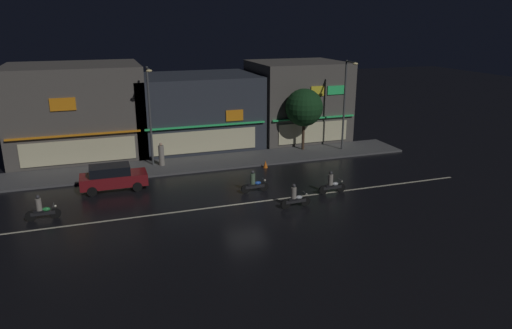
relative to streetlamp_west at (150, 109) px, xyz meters
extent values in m
plane|color=black|center=(4.47, -9.42, -4.52)|extent=(140.00, 140.00, 0.00)
cube|color=beige|center=(4.47, -9.42, -4.52)|extent=(30.94, 0.16, 0.01)
cube|color=#4C4C4F|center=(4.47, -0.45, -4.45)|extent=(32.57, 4.08, 0.14)
cube|color=#56514C|center=(14.24, 5.31, -0.94)|extent=(8.20, 7.34, 7.16)
cube|color=#33E572|center=(14.24, 1.52, -1.92)|extent=(7.79, 0.24, 0.12)
cube|color=#33E572|center=(16.36, 1.58, 0.43)|extent=(1.77, 0.08, 0.77)
cube|color=yellow|center=(14.50, 1.58, 0.42)|extent=(1.22, 0.08, 0.87)
cube|color=#D83FD8|center=(12.95, 1.58, 0.01)|extent=(0.94, 0.08, 0.76)
cube|color=beige|center=(14.24, 1.58, -3.22)|extent=(6.56, 0.06, 1.80)
cube|color=#56514C|center=(-5.30, 5.68, -0.80)|extent=(10.39, 8.09, 7.44)
cube|color=orange|center=(-5.30, 1.52, -1.92)|extent=(9.87, 0.24, 0.12)
cube|color=orange|center=(-6.05, 1.58, 0.43)|extent=(1.80, 0.08, 0.94)
cube|color=beige|center=(-5.30, 1.58, -3.22)|extent=(8.31, 0.06, 1.80)
cube|color=#2D333D|center=(4.47, 5.50, -1.39)|extent=(10.79, 7.73, 6.27)
cube|color=#33E572|center=(4.47, 1.52, -1.92)|extent=(10.25, 0.24, 0.12)
cube|color=orange|center=(7.00, 1.58, -1.23)|extent=(1.47, 0.08, 0.91)
cube|color=beige|center=(4.47, 1.58, -3.22)|extent=(8.63, 0.06, 1.80)
cylinder|color=#47494C|center=(0.00, 0.21, -0.65)|extent=(0.16, 0.16, 7.47)
cube|color=#47494C|center=(0.00, -0.49, 2.99)|extent=(0.10, 1.40, 0.10)
ellipsoid|color=#F9E099|center=(0.00, -1.19, 2.91)|extent=(0.44, 0.32, 0.20)
cylinder|color=#47494C|center=(16.01, -0.50, -0.61)|extent=(0.16, 0.16, 7.55)
cube|color=#47494C|center=(16.01, -1.20, 3.07)|extent=(0.10, 1.40, 0.10)
ellipsoid|color=#F9E099|center=(16.01, -1.90, 2.99)|extent=(0.44, 0.32, 0.20)
cylinder|color=gray|center=(0.62, -0.18, -3.60)|extent=(0.42, 0.42, 1.56)
sphere|color=tan|center=(0.62, -0.18, -2.71)|extent=(0.22, 0.22, 0.22)
cylinder|color=#473323|center=(12.81, 0.56, -3.19)|extent=(0.24, 0.24, 2.38)
sphere|color=#143819|center=(12.81, 0.56, -0.74)|extent=(3.18, 3.18, 3.18)
cube|color=maroon|center=(-3.10, -4.16, -3.83)|extent=(4.30, 1.78, 0.76)
cube|color=black|center=(-3.31, -4.16, -3.15)|extent=(2.58, 1.57, 0.60)
cube|color=#F9F2CC|center=(-0.99, -3.56, -3.73)|extent=(0.08, 0.20, 0.12)
cube|color=#F9F2CC|center=(-0.99, -4.77, -3.73)|extent=(0.08, 0.20, 0.12)
cylinder|color=black|center=(-1.68, -3.27, -4.21)|extent=(0.62, 0.20, 0.62)
cylinder|color=black|center=(-1.68, -5.05, -4.21)|extent=(0.62, 0.20, 0.62)
cylinder|color=black|center=(-4.51, -3.27, -4.21)|extent=(0.62, 0.20, 0.62)
cylinder|color=black|center=(-4.51, -5.05, -4.21)|extent=(0.62, 0.20, 0.62)
cylinder|color=black|center=(10.98, -9.55, -4.22)|extent=(0.60, 0.08, 0.60)
cylinder|color=black|center=(9.68, -9.55, -4.22)|extent=(0.60, 0.10, 0.60)
cube|color=black|center=(10.33, -9.55, -4.12)|extent=(1.30, 0.14, 0.20)
ellipsoid|color=#B2B7BC|center=(10.53, -9.55, -3.90)|extent=(0.44, 0.26, 0.24)
cube|color=black|center=(10.13, -9.55, -3.97)|extent=(0.56, 0.22, 0.10)
cylinder|color=slate|center=(10.93, -9.55, -3.67)|extent=(0.03, 0.60, 0.03)
sphere|color=white|center=(11.02, -9.55, -3.77)|extent=(0.14, 0.14, 0.14)
cylinder|color=gray|center=(10.18, -9.55, -3.57)|extent=(0.32, 0.32, 0.70)
sphere|color=#333338|center=(10.18, -9.55, -3.11)|extent=(0.22, 0.22, 0.22)
cylinder|color=black|center=(7.76, -11.00, -4.22)|extent=(0.60, 0.08, 0.60)
cylinder|color=black|center=(6.46, -11.00, -4.22)|extent=(0.60, 0.10, 0.60)
cube|color=black|center=(7.11, -11.00, -4.12)|extent=(1.30, 0.14, 0.20)
ellipsoid|color=#B2B7BC|center=(7.31, -11.00, -3.90)|extent=(0.44, 0.26, 0.24)
cube|color=black|center=(6.91, -11.00, -3.97)|extent=(0.56, 0.22, 0.10)
cylinder|color=slate|center=(7.71, -11.00, -3.67)|extent=(0.03, 0.60, 0.03)
sphere|color=white|center=(7.80, -11.00, -3.77)|extent=(0.14, 0.14, 0.14)
cylinder|color=gray|center=(6.96, -11.00, -3.57)|extent=(0.32, 0.32, 0.70)
sphere|color=#333338|center=(6.96, -11.00, -3.11)|extent=(0.22, 0.22, 0.22)
cylinder|color=black|center=(6.26, -7.75, -4.22)|extent=(0.60, 0.08, 0.60)
cylinder|color=black|center=(4.96, -7.75, -4.22)|extent=(0.60, 0.10, 0.60)
cube|color=black|center=(5.61, -7.75, -4.12)|extent=(1.30, 0.14, 0.20)
ellipsoid|color=#1E4CB2|center=(5.81, -7.75, -3.90)|extent=(0.44, 0.26, 0.24)
cube|color=black|center=(5.41, -7.75, -3.97)|extent=(0.56, 0.22, 0.10)
cylinder|color=slate|center=(6.21, -7.75, -3.67)|extent=(0.03, 0.60, 0.03)
sphere|color=white|center=(6.30, -7.75, -3.77)|extent=(0.14, 0.14, 0.14)
cylinder|color=#4C664C|center=(5.46, -7.75, -3.57)|extent=(0.32, 0.32, 0.70)
sphere|color=#333338|center=(5.46, -7.75, -3.11)|extent=(0.22, 0.22, 0.22)
cylinder|color=black|center=(-6.52, -8.08, -4.22)|extent=(0.60, 0.08, 0.60)
cylinder|color=black|center=(-7.82, -8.08, -4.22)|extent=(0.60, 0.10, 0.60)
cube|color=black|center=(-7.17, -8.08, -4.12)|extent=(1.30, 0.14, 0.20)
ellipsoid|color=#268C3F|center=(-6.97, -8.08, -3.90)|extent=(0.44, 0.26, 0.24)
cube|color=black|center=(-7.37, -8.08, -3.97)|extent=(0.56, 0.22, 0.10)
cylinder|color=slate|center=(-6.57, -8.08, -3.67)|extent=(0.03, 0.60, 0.03)
sphere|color=white|center=(-6.48, -8.08, -3.77)|extent=(0.14, 0.14, 0.14)
cylinder|color=gray|center=(-7.32, -8.08, -3.57)|extent=(0.32, 0.32, 0.70)
sphere|color=#333338|center=(-7.32, -8.08, -3.11)|extent=(0.22, 0.22, 0.22)
cone|color=orange|center=(8.10, -2.92, -4.25)|extent=(0.36, 0.36, 0.55)
camera|label=1|loc=(-3.73, -35.25, 6.38)|focal=33.04mm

